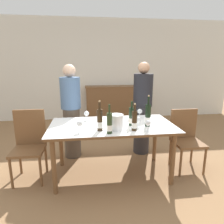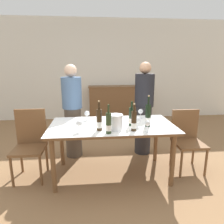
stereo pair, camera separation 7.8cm
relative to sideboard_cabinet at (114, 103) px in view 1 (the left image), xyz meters
name	(u,v)px [view 1 (the left image)]	position (x,y,z in m)	size (l,w,h in m)	color
ground_plane	(112,174)	(-0.44, -2.90, -0.49)	(12.00, 12.00, 0.00)	olive
back_wall	(98,70)	(-0.44, 0.29, 0.91)	(8.00, 0.10, 2.80)	silver
sideboard_cabinet	(114,103)	(0.00, 0.00, 0.00)	(1.63, 0.46, 0.98)	brown
dining_table	(112,130)	(-0.44, -2.90, 0.20)	(1.72, 0.91, 0.77)	brown
ice_bucket	(116,122)	(-0.41, -3.13, 0.39)	(0.18, 0.18, 0.20)	white
wine_bottle_0	(134,121)	(-0.19, -3.19, 0.40)	(0.07, 0.07, 0.35)	#332314
wine_bottle_1	(132,117)	(-0.17, -2.97, 0.40)	(0.08, 0.08, 0.34)	black
wine_bottle_2	(109,124)	(-0.51, -3.26, 0.40)	(0.07, 0.07, 0.36)	#28381E
wine_bottle_3	(148,116)	(0.04, -3.03, 0.42)	(0.08, 0.08, 0.42)	black
wine_bottle_4	(100,120)	(-0.62, -3.14, 0.41)	(0.07, 0.07, 0.39)	#332314
wine_glass_0	(80,124)	(-0.87, -3.17, 0.38)	(0.08, 0.08, 0.15)	white
wine_glass_1	(148,123)	(-0.03, -3.25, 0.39)	(0.07, 0.07, 0.15)	white
wine_glass_2	(86,114)	(-0.79, -2.63, 0.37)	(0.08, 0.08, 0.14)	white
wine_glass_3	(138,120)	(-0.10, -3.05, 0.37)	(0.08, 0.08, 0.14)	white
wine_glass_4	(121,116)	(-0.29, -2.78, 0.37)	(0.07, 0.07, 0.13)	white
wine_glass_5	(140,112)	(0.03, -2.63, 0.38)	(0.08, 0.08, 0.15)	white
chair_right_end	(186,135)	(0.72, -2.82, 0.03)	(0.42, 0.42, 0.91)	brown
chair_left_end	(29,141)	(-1.59, -2.81, 0.06)	(0.42, 0.42, 0.97)	brown
person_host	(71,112)	(-1.04, -2.21, 0.30)	(0.33, 0.33, 1.59)	#51473D
person_guest_left	(142,109)	(0.19, -2.21, 0.32)	(0.33, 0.33, 1.62)	#2D2D33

